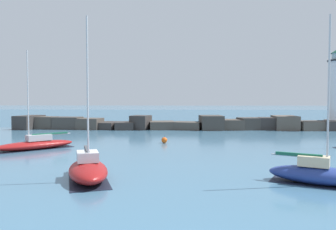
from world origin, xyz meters
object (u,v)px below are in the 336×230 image
at_px(sailboat_moored_1, 318,173).
at_px(mooring_buoy_orange_near, 164,140).
at_px(sailboat_moored_2, 35,144).
at_px(sailboat_moored_4, 88,169).

height_order(sailboat_moored_1, mooring_buoy_orange_near, sailboat_moored_1).
bearing_deg(sailboat_moored_2, sailboat_moored_4, -53.46).
height_order(sailboat_moored_2, mooring_buoy_orange_near, sailboat_moored_2).
bearing_deg(sailboat_moored_4, sailboat_moored_1, -1.34).
distance_m(sailboat_moored_2, sailboat_moored_4, 16.05).
height_order(sailboat_moored_1, sailboat_moored_4, sailboat_moored_4).
distance_m(sailboat_moored_1, mooring_buoy_orange_near, 21.83).
height_order(sailboat_moored_2, sailboat_moored_4, sailboat_moored_4).
xyz_separation_m(sailboat_moored_2, mooring_buoy_orange_near, (13.44, 5.71, -0.21)).
bearing_deg(sailboat_moored_1, sailboat_moored_4, 178.66).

